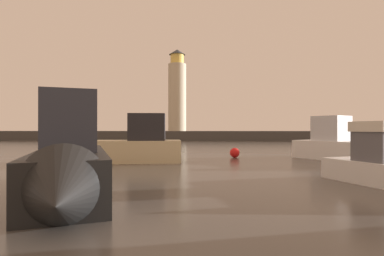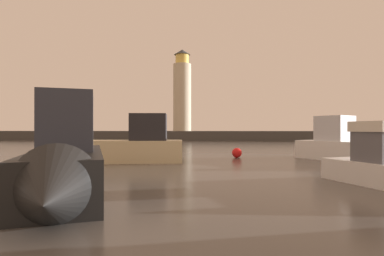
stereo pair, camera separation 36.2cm
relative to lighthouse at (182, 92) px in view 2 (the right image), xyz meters
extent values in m
plane|color=#4C4742|center=(3.81, -27.09, -8.88)|extent=(220.00, 220.00, 0.00)
cube|color=#423F3D|center=(3.81, 0.00, -8.01)|extent=(94.91, 4.84, 1.75)
cylinder|color=beige|center=(0.00, 0.00, -0.96)|extent=(3.30, 3.30, 12.34)
cylinder|color=#F2CC59|center=(0.00, 0.00, 6.08)|extent=(2.47, 2.47, 1.73)
cone|color=#33383D|center=(0.00, 0.00, 7.43)|extent=(2.97, 2.97, 0.99)
cube|color=beige|center=(0.93, -36.18, -8.19)|extent=(6.63, 3.05, 1.38)
cone|color=beige|center=(-2.80, -36.66, -8.12)|extent=(2.29, 2.40, 2.16)
cube|color=#232328|center=(1.99, -36.04, -6.65)|extent=(2.47, 2.12, 1.70)
cube|color=black|center=(1.48, -45.56, -8.19)|extent=(4.53, 6.99, 1.40)
cone|color=black|center=(2.98, -49.13, -8.12)|extent=(2.60, 2.53, 2.02)
cube|color=#232328|center=(1.35, -45.24, -6.53)|extent=(2.47, 2.98, 1.92)
cube|color=#595960|center=(12.47, -43.06, -7.45)|extent=(1.81, 1.81, 1.14)
cube|color=silver|center=(12.47, -43.06, -6.68)|extent=(1.99, 1.99, 0.40)
cube|color=white|center=(15.19, -34.06, -8.24)|extent=(6.20, 6.73, 1.28)
cube|color=silver|center=(14.54, -33.29, -6.73)|extent=(2.82, 2.81, 1.75)
sphere|color=red|center=(7.82, -32.73, -8.52)|extent=(0.72, 0.72, 0.72)
camera|label=1|loc=(5.97, -54.98, -6.78)|focal=28.08mm
camera|label=2|loc=(6.33, -54.95, -6.78)|focal=28.08mm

